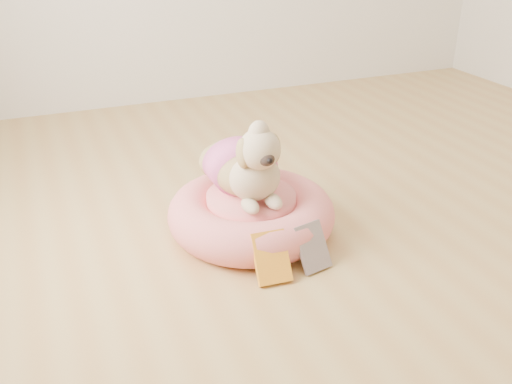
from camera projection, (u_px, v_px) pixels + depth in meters
name	position (u px, v px, depth m)	size (l,w,h in m)	color
floor	(421.00, 251.00, 2.18)	(4.50, 4.50, 0.00)	tan
pet_bed	(251.00, 214.00, 2.28)	(0.67, 0.67, 0.17)	#ED5D77
dog	(245.00, 152.00, 2.17)	(0.32, 0.47, 0.34)	olive
book_yellow	(271.00, 257.00, 1.99)	(0.12, 0.02, 0.18)	yellow
book_white	(312.00, 247.00, 2.05)	(0.11, 0.02, 0.18)	silver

